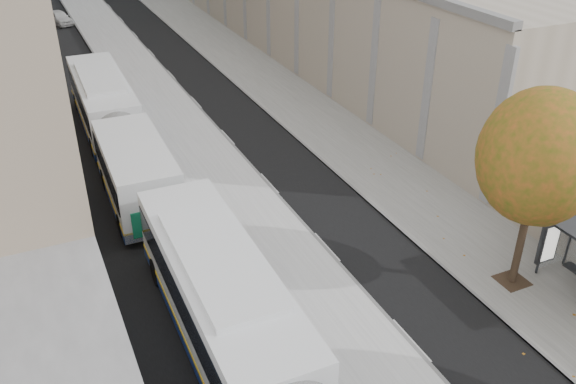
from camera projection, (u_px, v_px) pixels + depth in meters
bus_platform at (166, 112)px, 37.61m from camera, size 4.25×150.00×0.15m
sidewalk at (284, 93)px, 40.54m from camera, size 4.75×150.00×0.08m
tree_c at (540, 158)px, 20.39m from camera, size 4.20×4.20×7.28m
bus_far at (116, 127)px, 31.58m from camera, size 3.07×18.24×3.03m
distant_car at (59, 18)px, 56.22m from camera, size 2.52×4.01×1.27m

